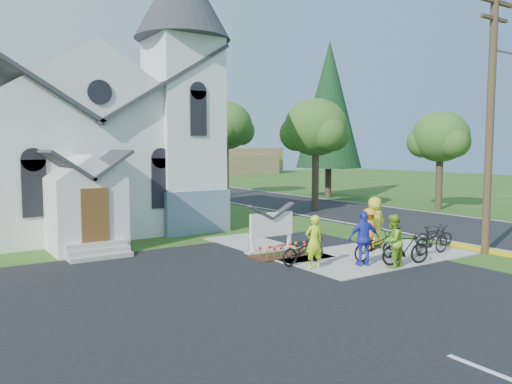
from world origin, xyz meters
TOP-DOWN VIEW (x-y plane):
  - ground at (0.00, 0.00)m, footprint 120.00×120.00m
  - parking_lot at (-7.00, -2.00)m, footprint 20.00×16.00m
  - road at (10.00, 15.00)m, footprint 8.00×90.00m
  - sidewalk at (1.50, 0.50)m, footprint 7.00×4.00m
  - church at (-5.48, 12.48)m, footprint 12.35×12.00m
  - church_sign at (-1.20, 3.20)m, footprint 2.20×0.40m
  - flower_bed at (-1.20, 2.30)m, footprint 2.60×1.10m
  - utility_pole at (5.36, -1.50)m, footprint 3.45×0.28m
  - tree_road_near at (8.50, 12.00)m, footprint 4.00×4.00m
  - tree_road_mid at (9.00, 24.00)m, footprint 4.40×4.40m
  - tree_road_far at (15.50, 8.00)m, footprint 3.60×3.60m
  - conifer at (15.00, 18.00)m, footprint 5.20×5.20m
  - distant_hills at (3.36, 56.33)m, footprint 61.00×10.00m
  - cyclist_0 at (-1.70, 0.14)m, footprint 0.68×0.48m
  - bike_0 at (-1.62, 0.77)m, footprint 1.82×0.70m
  - cyclist_1 at (0.51, -1.20)m, footprint 0.96×0.81m
  - bike_1 at (1.16, -1.20)m, footprint 1.88×0.97m
  - cyclist_2 at (-0.09, -0.52)m, footprint 1.16×0.78m
  - bike_2 at (0.85, -0.18)m, footprint 1.97×0.81m
  - cyclist_3 at (1.82, 1.07)m, footprint 1.16×0.80m
  - bike_3 at (3.25, -0.67)m, footprint 1.77×0.56m
  - cyclist_4 at (2.66, 1.57)m, footprint 1.05×0.78m
  - bike_4 at (4.70, 0.31)m, footprint 1.69×1.08m

SIDE VIEW (x-z plane):
  - ground at x=0.00m, z-range 0.00..0.00m
  - parking_lot at x=-7.00m, z-range 0.00..0.02m
  - road at x=10.00m, z-range 0.00..0.02m
  - sidewalk at x=1.50m, z-range 0.00..0.05m
  - flower_bed at x=-1.20m, z-range 0.00..0.07m
  - bike_4 at x=4.70m, z-range 0.05..0.89m
  - bike_0 at x=-1.62m, z-range 0.05..1.00m
  - bike_2 at x=0.85m, z-range 0.05..1.06m
  - bike_3 at x=3.25m, z-range 0.05..1.10m
  - bike_1 at x=1.16m, z-range 0.05..1.14m
  - cyclist_3 at x=1.82m, z-range 0.05..1.69m
  - cyclist_0 at x=-1.70m, z-range 0.05..1.78m
  - cyclist_1 at x=0.51m, z-range 0.05..1.78m
  - cyclist_2 at x=-0.09m, z-range 0.05..1.87m
  - church_sign at x=-1.20m, z-range 0.18..1.88m
  - cyclist_4 at x=2.66m, z-range 0.05..2.02m
  - distant_hills at x=3.36m, z-range -0.63..4.97m
  - tree_road_far at x=15.50m, z-range 1.48..7.78m
  - tree_road_near at x=8.50m, z-range 1.68..8.73m
  - church at x=-5.48m, z-range -1.25..11.75m
  - utility_pole at x=5.36m, z-range 0.40..10.40m
  - tree_road_mid at x=9.00m, z-range 1.88..9.68m
  - conifer at x=15.00m, z-range 1.19..13.59m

